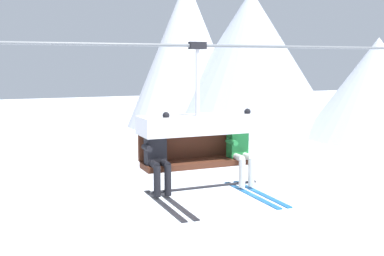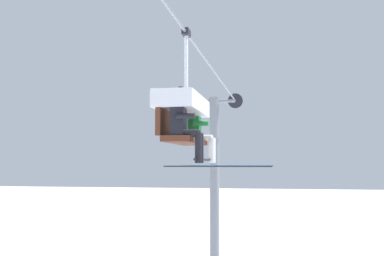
{
  "view_description": "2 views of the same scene",
  "coord_description": "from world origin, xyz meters",
  "views": [
    {
      "loc": [
        -3.42,
        -8.04,
        7.77
      ],
      "look_at": [
        -0.35,
        -0.69,
        6.68
      ],
      "focal_mm": 45.0,
      "sensor_mm": 36.0,
      "label": 1
    },
    {
      "loc": [
        -8.59,
        -2.43,
        5.71
      ],
      "look_at": [
        -0.06,
        -0.86,
        6.34
      ],
      "focal_mm": 45.0,
      "sensor_mm": 36.0,
      "label": 2
    }
  ],
  "objects": [
    {
      "name": "lift_cable",
      "position": [
        0.73,
        -0.8,
        8.04
      ],
      "size": [
        19.18,
        0.05,
        0.05
      ],
      "color": "slate"
    },
    {
      "name": "chairlift_chair",
      "position": [
        -0.29,
        -0.73,
        6.61
      ],
      "size": [
        1.9,
        0.74,
        2.36
      ],
      "color": "#512819"
    },
    {
      "name": "skier_green",
      "position": [
        0.45,
        -0.94,
        6.33
      ],
      "size": [
        0.48,
        1.7,
        1.34
      ],
      "color": "#23843D"
    },
    {
      "name": "lift_tower_far",
      "position": [
        9.32,
        -0.02,
        4.33
      ],
      "size": [
        0.36,
        1.88,
        8.32
      ],
      "color": "slate",
      "rests_on": "ground_plane"
    },
    {
      "name": "skier_black",
      "position": [
        -1.03,
        -0.94,
        6.33
      ],
      "size": [
        0.48,
        1.7,
        1.34
      ],
      "color": "black"
    }
  ]
}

